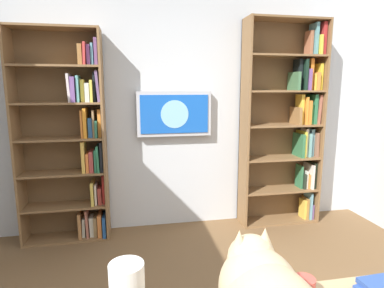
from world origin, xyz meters
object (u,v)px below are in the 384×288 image
object	(u,v)px
bookshelf_left	(290,121)
desk_book_stack	(384,288)
bookshelf_right	(72,140)
wall_mounted_tv	(174,114)

from	to	relation	value
bookshelf_left	desk_book_stack	bearing A→B (deg)	70.87
bookshelf_right	wall_mounted_tv	bearing A→B (deg)	-175.30
bookshelf_right	wall_mounted_tv	xyz separation A→B (m)	(-1.02, -0.08, 0.24)
bookshelf_left	desk_book_stack	world-z (taller)	bookshelf_left
bookshelf_right	wall_mounted_tv	distance (m)	1.05
bookshelf_left	bookshelf_right	xyz separation A→B (m)	(2.31, 0.00, -0.14)
bookshelf_left	bookshelf_right	distance (m)	2.31
wall_mounted_tv	desk_book_stack	bearing A→B (deg)	101.65
desk_book_stack	bookshelf_left	bearing A→B (deg)	-109.13
wall_mounted_tv	desk_book_stack	world-z (taller)	wall_mounted_tv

